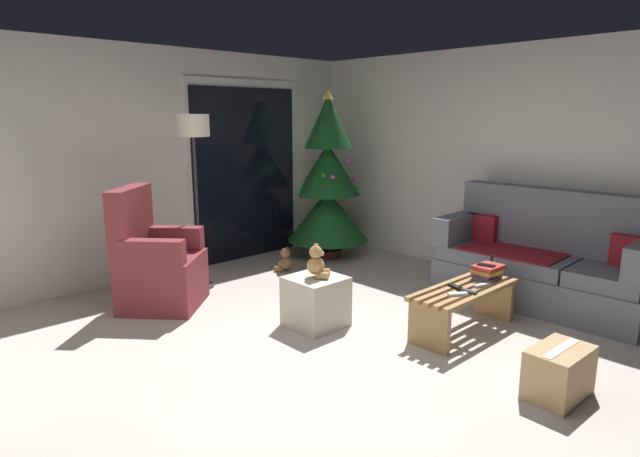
{
  "coord_description": "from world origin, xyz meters",
  "views": [
    {
      "loc": [
        -2.55,
        -2.42,
        1.77
      ],
      "look_at": [
        0.4,
        0.7,
        0.85
      ],
      "focal_mm": 29.69,
      "sensor_mm": 36.0,
      "label": 1
    }
  ],
  "objects_px": {
    "remote_black": "(455,287)",
    "teddy_bear_chestnut_by_tree": "(285,261)",
    "remote_graphite": "(467,291)",
    "remote_white": "(458,294)",
    "cardboard_box_taped_mid_floor": "(559,372)",
    "book_stack": "(487,272)",
    "armchair": "(156,265)",
    "remote_silver": "(482,285)",
    "ottoman": "(316,301)",
    "couch": "(543,263)",
    "floor_lamp": "(194,143)",
    "coffee_table": "(464,302)",
    "christmas_tree": "(328,185)",
    "teddy_bear_honey": "(317,263)",
    "cell_phone": "(486,265)"
  },
  "relations": [
    {
      "from": "remote_black",
      "to": "teddy_bear_chestnut_by_tree",
      "type": "distance_m",
      "value": 2.35
    },
    {
      "from": "remote_graphite",
      "to": "remote_white",
      "type": "xyz_separation_m",
      "value": [
        -0.12,
        0.01,
        0.0
      ]
    },
    {
      "from": "teddy_bear_chestnut_by_tree",
      "to": "cardboard_box_taped_mid_floor",
      "type": "relative_size",
      "value": 0.62
    },
    {
      "from": "book_stack",
      "to": "armchair",
      "type": "distance_m",
      "value": 3.0
    },
    {
      "from": "remote_silver",
      "to": "book_stack",
      "type": "distance_m",
      "value": 0.23
    },
    {
      "from": "remote_white",
      "to": "ottoman",
      "type": "bearing_deg",
      "value": -119.2
    },
    {
      "from": "remote_white",
      "to": "book_stack",
      "type": "height_order",
      "value": "book_stack"
    },
    {
      "from": "remote_black",
      "to": "armchair",
      "type": "distance_m",
      "value": 2.71
    },
    {
      "from": "couch",
      "to": "floor_lamp",
      "type": "distance_m",
      "value": 3.59
    },
    {
      "from": "remote_graphite",
      "to": "ottoman",
      "type": "distance_m",
      "value": 1.26
    },
    {
      "from": "floor_lamp",
      "to": "cardboard_box_taped_mid_floor",
      "type": "bearing_deg",
      "value": -81.88
    },
    {
      "from": "coffee_table",
      "to": "remote_white",
      "type": "xyz_separation_m",
      "value": [
        -0.23,
        -0.07,
        0.14
      ]
    },
    {
      "from": "remote_white",
      "to": "remote_black",
      "type": "bearing_deg",
      "value": 159.73
    },
    {
      "from": "christmas_tree",
      "to": "teddy_bear_honey",
      "type": "relative_size",
      "value": 7.28
    },
    {
      "from": "ottoman",
      "to": "teddy_bear_honey",
      "type": "height_order",
      "value": "teddy_bear_honey"
    },
    {
      "from": "couch",
      "to": "cell_phone",
      "type": "xyz_separation_m",
      "value": [
        -0.85,
        0.12,
        0.12
      ]
    },
    {
      "from": "floor_lamp",
      "to": "teddy_bear_honey",
      "type": "height_order",
      "value": "floor_lamp"
    },
    {
      "from": "cardboard_box_taped_mid_floor",
      "to": "teddy_bear_chestnut_by_tree",
      "type": "bearing_deg",
      "value": 81.46
    },
    {
      "from": "christmas_tree",
      "to": "ottoman",
      "type": "xyz_separation_m",
      "value": [
        -1.66,
        -1.56,
        -0.7
      ]
    },
    {
      "from": "coffee_table",
      "to": "book_stack",
      "type": "distance_m",
      "value": 0.38
    },
    {
      "from": "remote_black",
      "to": "cardboard_box_taped_mid_floor",
      "type": "bearing_deg",
      "value": 91.93
    },
    {
      "from": "remote_white",
      "to": "ottoman",
      "type": "distance_m",
      "value": 1.18
    },
    {
      "from": "ottoman",
      "to": "christmas_tree",
      "type": "bearing_deg",
      "value": 43.27
    },
    {
      "from": "teddy_bear_honey",
      "to": "cardboard_box_taped_mid_floor",
      "type": "relative_size",
      "value": 0.62
    },
    {
      "from": "book_stack",
      "to": "cardboard_box_taped_mid_floor",
      "type": "distance_m",
      "value": 1.29
    },
    {
      "from": "ottoman",
      "to": "book_stack",
      "type": "bearing_deg",
      "value": -40.22
    },
    {
      "from": "couch",
      "to": "remote_white",
      "type": "relative_size",
      "value": 12.58
    },
    {
      "from": "coffee_table",
      "to": "couch",
      "type": "bearing_deg",
      "value": -6.59
    },
    {
      "from": "armchair",
      "to": "remote_silver",
      "type": "bearing_deg",
      "value": -55.12
    },
    {
      "from": "coffee_table",
      "to": "christmas_tree",
      "type": "bearing_deg",
      "value": 71.03
    },
    {
      "from": "floor_lamp",
      "to": "teddy_bear_chestnut_by_tree",
      "type": "relative_size",
      "value": 6.25
    },
    {
      "from": "coffee_table",
      "to": "remote_silver",
      "type": "xyz_separation_m",
      "value": [
        0.11,
        -0.09,
        0.14
      ]
    },
    {
      "from": "remote_graphite",
      "to": "teddy_bear_honey",
      "type": "bearing_deg",
      "value": -54.01
    },
    {
      "from": "book_stack",
      "to": "cardboard_box_taped_mid_floor",
      "type": "relative_size",
      "value": 0.57
    },
    {
      "from": "armchair",
      "to": "ottoman",
      "type": "bearing_deg",
      "value": -60.98
    },
    {
      "from": "coffee_table",
      "to": "christmas_tree",
      "type": "distance_m",
      "value": 2.73
    },
    {
      "from": "book_stack",
      "to": "teddy_bear_honey",
      "type": "relative_size",
      "value": 0.91
    },
    {
      "from": "cell_phone",
      "to": "armchair",
      "type": "height_order",
      "value": "armchair"
    },
    {
      "from": "remote_graphite",
      "to": "remote_black",
      "type": "distance_m",
      "value": 0.12
    },
    {
      "from": "cardboard_box_taped_mid_floor",
      "to": "remote_black",
      "type": "bearing_deg",
      "value": 69.27
    },
    {
      "from": "coffee_table",
      "to": "book_stack",
      "type": "relative_size",
      "value": 4.22
    },
    {
      "from": "armchair",
      "to": "floor_lamp",
      "type": "height_order",
      "value": "floor_lamp"
    },
    {
      "from": "coffee_table",
      "to": "remote_white",
      "type": "distance_m",
      "value": 0.28
    },
    {
      "from": "remote_black",
      "to": "ottoman",
      "type": "distance_m",
      "value": 1.17
    },
    {
      "from": "remote_black",
      "to": "teddy_bear_honey",
      "type": "relative_size",
      "value": 0.55
    },
    {
      "from": "christmas_tree",
      "to": "remote_graphite",
      "type": "bearing_deg",
      "value": -110.4
    },
    {
      "from": "remote_graphite",
      "to": "christmas_tree",
      "type": "distance_m",
      "value": 2.81
    },
    {
      "from": "couch",
      "to": "ottoman",
      "type": "height_order",
      "value": "couch"
    },
    {
      "from": "coffee_table",
      "to": "teddy_bear_honey",
      "type": "bearing_deg",
      "value": 130.3
    },
    {
      "from": "remote_silver",
      "to": "floor_lamp",
      "type": "height_order",
      "value": "floor_lamp"
    }
  ]
}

